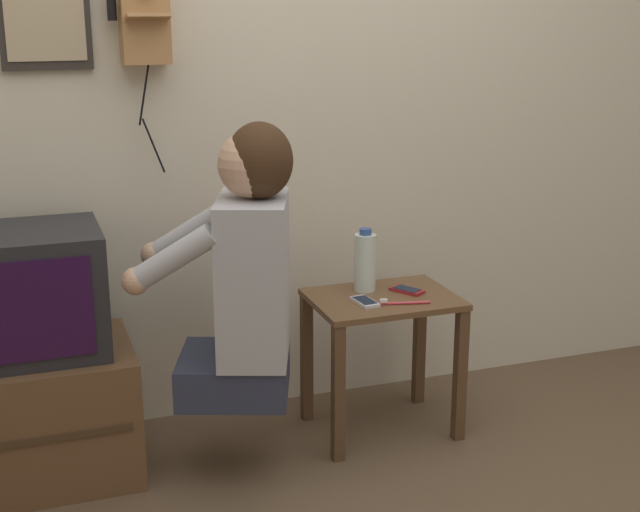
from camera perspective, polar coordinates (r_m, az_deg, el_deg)
name	(u,v)px	position (r m, az deg, el deg)	size (l,w,h in m)	color
wall_back	(262,81)	(3.35, -3.71, 11.10)	(6.80, 0.05, 2.55)	beige
side_table	(382,328)	(3.28, 4.01, -4.60)	(0.52, 0.39, 0.53)	brown
person	(246,268)	(2.89, -4.79, -0.79)	(0.59, 0.50, 0.92)	#2D3347
tv_stand	(26,416)	(3.18, -18.31, -9.67)	(0.72, 0.49, 0.45)	brown
television	(13,294)	(3.04, -19.05, -2.29)	(0.57, 0.41, 0.41)	#232326
framed_picture	(43,2)	(3.17, -17.30, 15.24)	(0.30, 0.03, 0.44)	#2D2823
cell_phone_held	(365,302)	(3.16, 2.88, -2.93)	(0.07, 0.13, 0.01)	silver
cell_phone_spare	(407,290)	(3.30, 5.59, -2.19)	(0.12, 0.14, 0.01)	maroon
water_bottle	(365,262)	(3.27, 2.90, -0.37)	(0.08, 0.08, 0.24)	silver
toothbrush	(402,303)	(3.16, 5.24, -2.98)	(0.18, 0.05, 0.02)	#D83F4C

